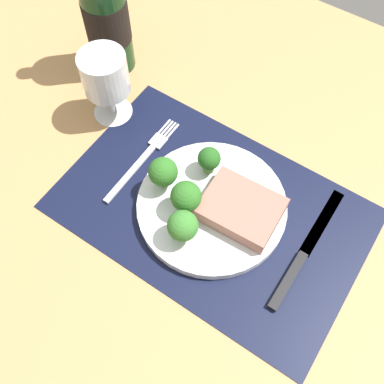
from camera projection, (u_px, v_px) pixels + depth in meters
ground_plane at (211, 214)px, 73.68cm from camera, size 140.00×110.00×3.00cm
placemat at (211, 209)px, 72.24cm from camera, size 47.68×30.78×0.30cm
plate at (212, 206)px, 71.41cm from camera, size 23.51×23.51×1.60cm
steak at (241, 209)px, 68.75cm from camera, size 12.13×9.71×2.72cm
broccoli_near_fork at (183, 226)px, 64.81cm from camera, size 4.59×4.59×6.05cm
broccoli_near_steak at (209, 159)px, 71.12cm from camera, size 3.66×3.66×5.13cm
broccoli_back_left at (163, 172)px, 69.18cm from camera, size 4.59×4.59×6.11cm
broccoli_front_edge at (186, 197)px, 67.11cm from camera, size 4.69×4.69×6.18cm
fork at (143, 159)px, 76.45cm from camera, size 2.40×19.20×0.50cm
knife at (302, 257)px, 67.80cm from camera, size 1.80×23.00×0.80cm
wine_bottle at (105, 12)px, 77.72cm from camera, size 7.97×7.97×32.24cm
wine_glass at (105, 77)px, 74.31cm from camera, size 7.83×7.83×13.25cm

